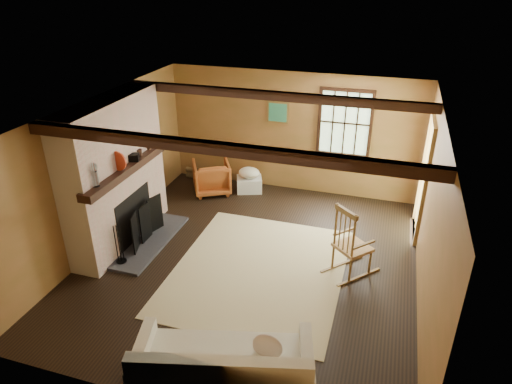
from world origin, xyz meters
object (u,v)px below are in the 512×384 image
(fireplace, at_px, (117,180))
(sofa, at_px, (224,372))
(laundry_basket, at_px, (249,184))
(rocking_chair, at_px, (351,246))
(armchair, at_px, (212,177))

(fireplace, bearing_deg, sofa, -41.57)
(fireplace, relative_size, laundry_basket, 4.80)
(rocking_chair, xyz_separation_m, sofa, (-1.03, -2.55, -0.20))
(fireplace, bearing_deg, rocking_chair, 2.36)
(sofa, xyz_separation_m, laundry_basket, (-1.26, 4.75, -0.12))
(rocking_chair, height_order, sofa, rocking_chair)
(laundry_basket, bearing_deg, armchair, -159.50)
(sofa, bearing_deg, laundry_basket, 90.49)
(laundry_basket, distance_m, armchair, 0.78)
(sofa, relative_size, armchair, 2.81)
(fireplace, relative_size, sofa, 1.18)
(rocking_chair, height_order, laundry_basket, rocking_chair)
(rocking_chair, bearing_deg, laundry_basket, -1.85)
(rocking_chair, bearing_deg, sofa, 110.21)
(rocking_chair, bearing_deg, fireplace, 44.48)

